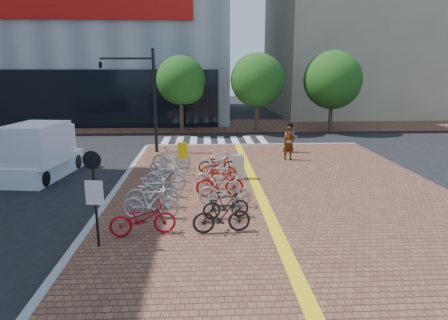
{
  "coord_description": "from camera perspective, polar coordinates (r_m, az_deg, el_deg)",
  "views": [
    {
      "loc": [
        -0.24,
        -14.2,
        5.17
      ],
      "look_at": [
        0.61,
        2.41,
        1.3
      ],
      "focal_mm": 32.0,
      "sensor_mm": 36.0,
      "label": 1
    }
  ],
  "objects": [
    {
      "name": "ground",
      "position": [
        15.11,
        -1.85,
        -6.92
      ],
      "size": [
        120.0,
        120.0,
        0.0
      ],
      "primitive_type": "plane",
      "color": "black",
      "rests_on": "ground"
    },
    {
      "name": "utility_box",
      "position": [
        18.34,
        2.07,
        -0.98
      ],
      "size": [
        0.53,
        0.39,
        1.12
      ],
      "primitive_type": "cube",
      "rotation": [
        0.0,
        0.0,
        -0.04
      ],
      "color": "silver",
      "rests_on": "sidewalk"
    },
    {
      "name": "kerb_north",
      "position": [
        26.88,
        4.06,
        2.14
      ],
      "size": [
        14.0,
        0.25,
        0.15
      ],
      "primitive_type": "cube",
      "color": "gray",
      "rests_on": "ground"
    },
    {
      "name": "pedestrian_b",
      "position": [
        24.31,
        9.46,
        3.13
      ],
      "size": [
        1.06,
        0.95,
        1.78
      ],
      "primitive_type": "imported",
      "rotation": [
        0.0,
        0.0,
        -0.4
      ],
      "color": "#484E5C",
      "rests_on": "sidewalk"
    },
    {
      "name": "bike_15",
      "position": [
        20.16,
        -0.88,
        0.11
      ],
      "size": [
        1.69,
        0.75,
        0.98
      ],
      "primitive_type": "imported",
      "rotation": [
        0.0,
        0.0,
        1.75
      ],
      "color": "white",
      "rests_on": "sidewalk"
    },
    {
      "name": "bike_3",
      "position": [
        15.88,
        -8.94,
        -3.84
      ],
      "size": [
        1.71,
        0.73,
        0.87
      ],
      "primitive_type": "imported",
      "rotation": [
        0.0,
        0.0,
        1.67
      ],
      "color": "silver",
      "rests_on": "sidewalk"
    },
    {
      "name": "traffic_light_pole",
      "position": [
        24.36,
        -13.31,
        10.83
      ],
      "size": [
        3.27,
        1.26,
        6.09
      ],
      "color": "black",
      "rests_on": "sidewalk"
    },
    {
      "name": "bike_12",
      "position": [
        16.73,
        -0.96,
        -2.35
      ],
      "size": [
        1.92,
        0.72,
        1.12
      ],
      "primitive_type": "imported",
      "rotation": [
        0.0,
        0.0,
        1.47
      ],
      "color": "silver",
      "rests_on": "sidewalk"
    },
    {
      "name": "bike_0",
      "position": [
        12.54,
        -11.53,
        -8.18
      ],
      "size": [
        2.1,
        1.07,
        1.05
      ],
      "primitive_type": "imported",
      "rotation": [
        0.0,
        0.0,
        1.77
      ],
      "color": "#B30C19",
      "rests_on": "sidewalk"
    },
    {
      "name": "crosswalk",
      "position": [
        28.67,
        -1.39,
        2.72
      ],
      "size": [
        7.5,
        4.0,
        0.01
      ],
      "color": "silver",
      "rests_on": "ground"
    },
    {
      "name": "notice_sign",
      "position": [
        11.65,
        -18.07,
        -3.74
      ],
      "size": [
        0.52,
        0.15,
        2.82
      ],
      "color": "black",
      "rests_on": "sidewalk"
    },
    {
      "name": "box_truck",
      "position": [
        20.93,
        -24.63,
        1.13
      ],
      "size": [
        2.58,
        4.84,
        2.67
      ],
      "color": "white",
      "rests_on": "ground"
    },
    {
      "name": "tactile_strip",
      "position": [
        10.71,
        9.83,
        -15.02
      ],
      "size": [
        0.4,
        34.0,
        0.01
      ],
      "primitive_type": "cube",
      "color": "yellow",
      "rests_on": "sidewalk"
    },
    {
      "name": "bike_11",
      "position": [
        15.82,
        -0.6,
        -3.23
      ],
      "size": [
        1.92,
        0.61,
        1.14
      ],
      "primitive_type": "imported",
      "rotation": [
        0.0,
        0.0,
        1.61
      ],
      "color": "#9E0F0B",
      "rests_on": "sidewalk"
    },
    {
      "name": "pedestrian_a",
      "position": [
        22.3,
        9.24,
        2.27
      ],
      "size": [
        0.7,
        0.51,
        1.79
      ],
      "primitive_type": "imported",
      "rotation": [
        0.0,
        0.0,
        0.13
      ],
      "color": "gray",
      "rests_on": "sidewalk"
    },
    {
      "name": "sidewalk",
      "position": [
        11.0,
        15.08,
        -14.98
      ],
      "size": [
        14.0,
        34.0,
        0.15
      ],
      "primitive_type": "cube",
      "color": "brown",
      "rests_on": "ground"
    },
    {
      "name": "bike_2",
      "position": [
        14.75,
        -10.21,
        -4.63
      ],
      "size": [
        1.95,
        0.65,
        1.16
      ],
      "primitive_type": "imported",
      "rotation": [
        0.0,
        0.0,
        1.62
      ],
      "color": "#B7B7BC",
      "rests_on": "sidewalk"
    },
    {
      "name": "street_trees",
      "position": [
        32.1,
        6.68,
        11.1
      ],
      "size": [
        16.2,
        4.6,
        6.35
      ],
      "color": "#38281E",
      "rests_on": "far_sidewalk"
    },
    {
      "name": "bike_8",
      "position": [
        12.44,
        -0.34,
        -7.97
      ],
      "size": [
        1.86,
        0.71,
        1.09
      ],
      "primitive_type": "imported",
      "rotation": [
        0.0,
        0.0,
        1.68
      ],
      "color": "black",
      "rests_on": "sidewalk"
    },
    {
      "name": "bike_7",
      "position": [
        20.3,
        -7.48,
        0.37
      ],
      "size": [
        1.98,
        0.65,
        1.17
      ],
      "primitive_type": "imported",
      "rotation": [
        0.0,
        0.0,
        1.52
      ],
      "color": "#A2A2A7",
      "rests_on": "sidewalk"
    },
    {
      "name": "bike_9",
      "position": [
        13.59,
        0.27,
        -6.41
      ],
      "size": [
        1.66,
        0.73,
        0.96
      ],
      "primitive_type": "imported",
      "rotation": [
        0.0,
        0.0,
        1.75
      ],
      "color": "black",
      "rests_on": "sidewalk"
    },
    {
      "name": "bike_13",
      "position": [
        18.18,
        -0.79,
        -1.31
      ],
      "size": [
        1.71,
        0.76,
        0.99
      ],
      "primitive_type": "imported",
      "rotation": [
        0.0,
        0.0,
        1.39
      ],
      "color": "#A41F0B",
      "rests_on": "sidewalk"
    },
    {
      "name": "bike_10",
      "position": [
        14.69,
        0.1,
        -4.47
      ],
      "size": [
        2.01,
        0.89,
        1.17
      ],
      "primitive_type": "imported",
      "rotation": [
        0.0,
        0.0,
        1.39
      ],
      "color": "#B0B0B5",
      "rests_on": "sidewalk"
    },
    {
      "name": "bike_5",
      "position": [
        17.95,
        -8.04,
        -1.84
      ],
      "size": [
        1.71,
        0.8,
        0.87
      ],
      "primitive_type": "imported",
      "rotation": [
        0.0,
        0.0,
        1.71
      ],
      "color": "silver",
      "rests_on": "sidewalk"
    },
    {
      "name": "far_sidewalk",
      "position": [
        35.56,
        -2.51,
        4.85
      ],
      "size": [
        70.0,
        8.0,
        0.15
      ],
      "primitive_type": "cube",
      "color": "brown",
      "rests_on": "ground"
    },
    {
      "name": "bike_14",
      "position": [
        19.28,
        -0.9,
        -0.51
      ],
      "size": [
        1.86,
        0.7,
        0.97
      ],
      "primitive_type": "imported",
      "rotation": [
        0.0,
        0.0,
        1.54
      ],
      "color": "black",
      "rests_on": "sidewalk"
    },
    {
      "name": "bike_1",
      "position": [
        13.78,
        -10.41,
        -5.93
      ],
      "size": [
        1.94,
        0.63,
        1.16
      ],
      "primitive_type": "imported",
      "rotation": [
        0.0,
        0.0,
        1.53
      ],
      "color": "silver",
      "rests_on": "sidewalk"
    },
    {
      "name": "kerb_west",
      "position": [
        11.17,
        -23.09,
        -15.18
      ],
      "size": [
        0.25,
        34.0,
        0.15
      ],
      "primitive_type": "cube",
      "color": "gray",
      "rests_on": "ground"
    },
    {
      "name": "yellow_sign",
      "position": [
        18.25,
        -5.97,
        0.89
      ],
      "size": [
        0.46,
        0.16,
        1.7
      ],
      "color": "#B7B7BC",
      "rests_on": "sidewalk"
    },
    {
      "name": "building_beige",
      "position": [
        49.81,
        19.44,
        16.8
      ],
      "size": [
        20.0,
        18.0,
        18.0
      ],
      "primitive_type": "cube",
      "color": "gray",
      "rests_on": "ground"
    },
    {
      "name": "bike_6",
      "position": [
        19.12,
        -7.76,
        -0.47
      ],
      "size": [
        1.9,
        0.55,
        1.14
      ],
      "primitive_type": "imported",
      "rotation": [
        0.0,
        0.0,
        1.58
      ],
      "color": "silver",
      "rests_on": "sidewalk"
    },
    {
      "name": "bike_4",
      "position": [
        16.89,
        -8.41,
        -2.39
      ],
      "size": [
        1.9,
        0.88,
        1.1
      ],
      "primitive_type": "imported",
      "rotation": [
        0.0,
        0.0,
        1.37
      ],
      "color": "silver",
      "rests_on": "sidewalk"
    }
  ]
}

